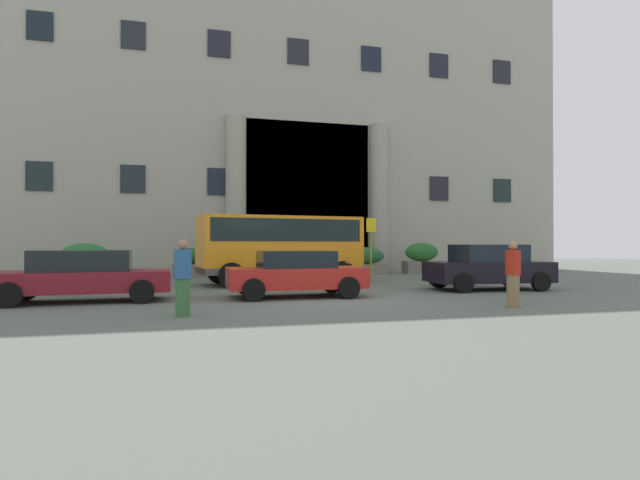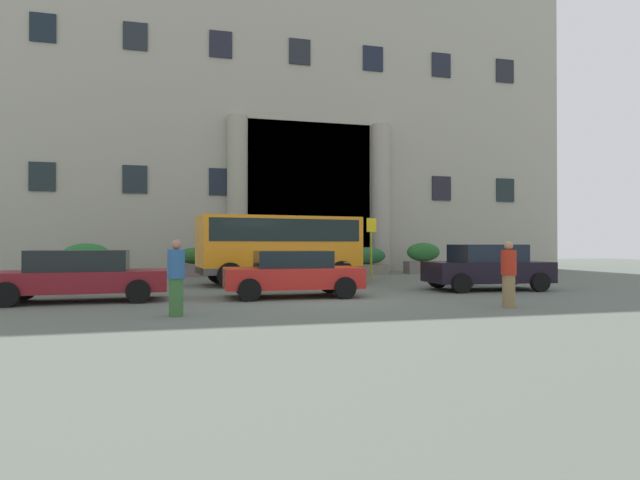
# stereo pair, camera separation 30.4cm
# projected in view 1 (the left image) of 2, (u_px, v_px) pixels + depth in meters

# --- Properties ---
(ground_plane) EXTENTS (80.00, 64.00, 0.12)m
(ground_plane) POSITION_uv_depth(u_px,v_px,m) (324.00, 301.00, 14.26)
(ground_plane) COLOR #596258
(office_building_facade) EXTENTS (36.77, 9.78, 21.74)m
(office_building_facade) POSITION_uv_depth(u_px,v_px,m) (249.00, 93.00, 31.25)
(office_building_facade) COLOR #9C9B89
(office_building_facade) RESTS_ON ground_plane
(orange_minibus) EXTENTS (6.30, 3.14, 2.59)m
(orange_minibus) POSITION_uv_depth(u_px,v_px,m) (280.00, 244.00, 19.53)
(orange_minibus) COLOR orange
(orange_minibus) RESTS_ON ground_plane
(bus_stop_sign) EXTENTS (0.44, 0.08, 2.67)m
(bus_stop_sign) POSITION_uv_depth(u_px,v_px,m) (371.00, 242.00, 22.16)
(bus_stop_sign) COLOR #9F9C1F
(bus_stop_sign) RESTS_ON ground_plane
(hedge_planter_entrance_left) EXTENTS (2.05, 0.75, 1.37)m
(hedge_planter_entrance_left) POSITION_uv_depth(u_px,v_px,m) (195.00, 263.00, 23.77)
(hedge_planter_entrance_left) COLOR slate
(hedge_planter_entrance_left) RESTS_ON ground_plane
(hedge_planter_west) EXTENTS (2.12, 0.80, 1.38)m
(hedge_planter_west) POSITION_uv_depth(u_px,v_px,m) (365.00, 261.00, 25.99)
(hedge_planter_west) COLOR #6F6859
(hedge_planter_west) RESTS_ON ground_plane
(hedge_planter_east) EXTENTS (1.93, 0.84, 1.61)m
(hedge_planter_east) POSITION_uv_depth(u_px,v_px,m) (422.00, 259.00, 26.73)
(hedge_planter_east) COLOR #69635B
(hedge_planter_east) RESTS_ON ground_plane
(hedge_planter_entrance_right) EXTENTS (2.08, 0.99, 1.57)m
(hedge_planter_entrance_right) POSITION_uv_depth(u_px,v_px,m) (84.00, 262.00, 22.03)
(hedge_planter_entrance_right) COLOR slate
(hedge_planter_entrance_right) RESTS_ON ground_plane
(hedge_planter_far_east) EXTENTS (1.70, 0.95, 1.27)m
(hedge_planter_far_east) POSITION_uv_depth(u_px,v_px,m) (274.00, 263.00, 24.77)
(hedge_planter_far_east) COLOR slate
(hedge_planter_far_east) RESTS_ON ground_plane
(parked_compact_extra) EXTENTS (3.93, 1.98, 1.34)m
(parked_compact_extra) POSITION_uv_depth(u_px,v_px,m) (296.00, 273.00, 14.73)
(parked_compact_extra) COLOR red
(parked_compact_extra) RESTS_ON ground_plane
(parked_sedan_far) EXTENTS (4.10, 2.24, 1.52)m
(parked_sedan_far) POSITION_uv_depth(u_px,v_px,m) (488.00, 267.00, 17.09)
(parked_sedan_far) COLOR black
(parked_sedan_far) RESTS_ON ground_plane
(parked_hatchback_near) EXTENTS (4.53, 2.10, 1.37)m
(parked_hatchback_near) POSITION_uv_depth(u_px,v_px,m) (82.00, 275.00, 13.45)
(parked_hatchback_near) COLOR maroon
(parked_hatchback_near) RESTS_ON ground_plane
(motorcycle_far_end) EXTENTS (1.97, 0.55, 0.89)m
(motorcycle_far_end) POSITION_uv_depth(u_px,v_px,m) (452.00, 274.00, 18.63)
(motorcycle_far_end) COLOR black
(motorcycle_far_end) RESTS_ON ground_plane
(motorcycle_near_kerb) EXTENTS (1.96, 0.77, 0.89)m
(motorcycle_near_kerb) POSITION_uv_depth(u_px,v_px,m) (48.00, 279.00, 15.49)
(motorcycle_near_kerb) COLOR black
(motorcycle_near_kerb) RESTS_ON ground_plane
(scooter_by_planter) EXTENTS (2.00, 0.55, 0.89)m
(scooter_by_planter) POSITION_uv_depth(u_px,v_px,m) (330.00, 275.00, 17.75)
(scooter_by_planter) COLOR black
(scooter_by_planter) RESTS_ON ground_plane
(pedestrian_child_trailing) EXTENTS (0.36, 0.36, 1.60)m
(pedestrian_child_trailing) POSITION_uv_depth(u_px,v_px,m) (513.00, 274.00, 12.34)
(pedestrian_child_trailing) COLOR olive
(pedestrian_child_trailing) RESTS_ON ground_plane
(pedestrian_woman_dark_dress) EXTENTS (0.36, 0.36, 1.64)m
(pedestrian_woman_dark_dress) POSITION_uv_depth(u_px,v_px,m) (183.00, 278.00, 10.73)
(pedestrian_woman_dark_dress) COLOR #346632
(pedestrian_woman_dark_dress) RESTS_ON ground_plane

